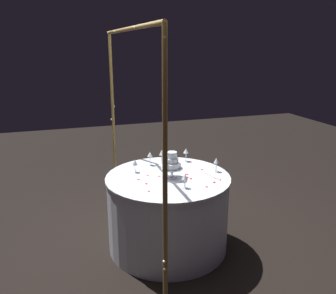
{
  "coord_description": "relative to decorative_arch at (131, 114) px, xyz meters",
  "views": [
    {
      "loc": [
        -3.17,
        1.04,
        2.09
      ],
      "look_at": [
        0.0,
        0.0,
        1.11
      ],
      "focal_mm": 37.44,
      "sensor_mm": 36.0,
      "label": 1
    }
  ],
  "objects": [
    {
      "name": "rose_petal_6",
      "position": [
        0.07,
        -0.77,
        -0.66
      ],
      "size": [
        0.03,
        0.04,
        0.0
      ],
      "primitive_type": "ellipsoid",
      "rotation": [
        0.0,
        0.0,
        1.87
      ],
      "color": "red",
      "rests_on": "main_table"
    },
    {
      "name": "wine_glass_3",
      "position": [
        -0.03,
        -0.89,
        -0.55
      ],
      "size": [
        0.06,
        0.06,
        0.15
      ],
      "color": "silver",
      "rests_on": "main_table"
    },
    {
      "name": "rose_petal_9",
      "position": [
        -0.23,
        -0.83,
        -0.66
      ],
      "size": [
        0.04,
        0.04,
        0.0
      ],
      "primitive_type": "ellipsoid",
      "rotation": [
        0.0,
        0.0,
        4.25
      ],
      "color": "red",
      "rests_on": "main_table"
    },
    {
      "name": "rose_petal_8",
      "position": [
        0.48,
        -0.51,
        -0.66
      ],
      "size": [
        0.04,
        0.04,
        0.0
      ],
      "primitive_type": "ellipsoid",
      "rotation": [
        0.0,
        0.0,
        5.13
      ],
      "color": "red",
      "rests_on": "main_table"
    },
    {
      "name": "rose_petal_17",
      "position": [
        0.1,
        -0.49,
        -0.66
      ],
      "size": [
        0.03,
        0.04,
        0.0
      ],
      "primitive_type": "ellipsoid",
      "rotation": [
        0.0,
        0.0,
        0.9
      ],
      "color": "red",
      "rests_on": "main_table"
    },
    {
      "name": "rose_petal_7",
      "position": [
        0.11,
        -0.54,
        -0.66
      ],
      "size": [
        0.03,
        0.02,
        0.0
      ],
      "primitive_type": "ellipsoid",
      "rotation": [
        0.0,
        0.0,
        3.0
      ],
      "color": "red",
      "rests_on": "main_table"
    },
    {
      "name": "rose_petal_4",
      "position": [
        -0.21,
        -0.81,
        -0.66
      ],
      "size": [
        0.04,
        0.04,
        0.0
      ],
      "primitive_type": "ellipsoid",
      "rotation": [
        0.0,
        0.0,
        5.46
      ],
      "color": "red",
      "rests_on": "main_table"
    },
    {
      "name": "rose_petal_11",
      "position": [
        -0.14,
        -0.56,
        -0.66
      ],
      "size": [
        0.04,
        0.04,
        0.0
      ],
      "primitive_type": "ellipsoid",
      "rotation": [
        0.0,
        0.0,
        2.74
      ],
      "color": "red",
      "rests_on": "main_table"
    },
    {
      "name": "rose_petal_0",
      "position": [
        0.23,
        -0.56,
        -0.66
      ],
      "size": [
        0.03,
        0.04,
        0.0
      ],
      "primitive_type": "ellipsoid",
      "rotation": [
        0.0,
        0.0,
        2.04
      ],
      "color": "red",
      "rests_on": "main_table"
    },
    {
      "name": "rose_petal_15",
      "position": [
        -0.13,
        -0.1,
        -0.66
      ],
      "size": [
        0.03,
        0.02,
        0.0
      ],
      "primitive_type": "ellipsoid",
      "rotation": [
        0.0,
        0.0,
        3.16
      ],
      "color": "red",
      "rests_on": "main_table"
    },
    {
      "name": "decorative_arch",
      "position": [
        0.0,
        0.0,
        0.0
      ],
      "size": [
        2.14,
        0.06,
        2.23
      ],
      "color": "olive",
      "rests_on": "ground"
    },
    {
      "name": "wine_glass_4",
      "position": [
        0.39,
        -0.71,
        -0.55
      ],
      "size": [
        0.06,
        0.06,
        0.15
      ],
      "color": "silver",
      "rests_on": "main_table"
    },
    {
      "name": "rose_petal_5",
      "position": [
        0.11,
        -0.36,
        -0.66
      ],
      "size": [
        0.04,
        0.04,
        0.0
      ],
      "primitive_type": "ellipsoid",
      "rotation": [
        0.0,
        0.0,
        5.59
      ],
      "color": "red",
      "rests_on": "main_table"
    },
    {
      "name": "wine_glass_2",
      "position": [
        -0.33,
        -0.42,
        -0.57
      ],
      "size": [
        0.06,
        0.06,
        0.13
      ],
      "color": "silver",
      "rests_on": "main_table"
    },
    {
      "name": "ground_plane",
      "position": [
        -0.0,
        -0.36,
        -1.46
      ],
      "size": [
        12.0,
        12.0,
        0.0
      ],
      "primitive_type": "plane",
      "color": "black"
    },
    {
      "name": "wine_glass_5",
      "position": [
        0.42,
        -0.43,
        -0.55
      ],
      "size": [
        0.06,
        0.06,
        0.15
      ],
      "color": "silver",
      "rests_on": "main_table"
    },
    {
      "name": "rose_petal_16",
      "position": [
        -0.31,
        -0.08,
        -0.66
      ],
      "size": [
        0.03,
        0.03,
        0.0
      ],
      "primitive_type": "ellipsoid",
      "rotation": [
        0.0,
        0.0,
        6.0
      ],
      "color": "red",
      "rests_on": "main_table"
    },
    {
      "name": "cake_knife",
      "position": [
        -0.15,
        -0.79,
        -0.66
      ],
      "size": [
        0.29,
        0.1,
        0.01
      ],
      "color": "silver",
      "rests_on": "main_table"
    },
    {
      "name": "tiered_cake",
      "position": [
        -0.06,
        -0.39,
        -0.51
      ],
      "size": [
        0.22,
        0.22,
        0.27
      ],
      "color": "silver",
      "rests_on": "main_table"
    },
    {
      "name": "rose_petal_18",
      "position": [
        -0.1,
        -0.54,
        -0.66
      ],
      "size": [
        0.04,
        0.03,
        0.0
      ],
      "primitive_type": "ellipsoid",
      "rotation": [
        0.0,
        0.0,
        2.91
      ],
      "color": "red",
      "rests_on": "main_table"
    },
    {
      "name": "rose_petal_1",
      "position": [
        -0.01,
        -0.56,
        -0.66
      ],
      "size": [
        0.04,
        0.05,
        0.0
      ],
      "primitive_type": "ellipsoid",
      "rotation": [
        0.0,
        0.0,
        4.43
      ],
      "color": "red",
      "rests_on": "main_table"
    },
    {
      "name": "rose_petal_10",
      "position": [
        -0.3,
        -0.74,
        -0.66
      ],
      "size": [
        0.05,
        0.04,
        0.0
      ],
      "primitive_type": "ellipsoid",
      "rotation": [
        0.0,
        0.0,
        5.87
      ],
      "color": "red",
      "rests_on": "main_table"
    },
    {
      "name": "rose_petal_2",
      "position": [
        0.0,
        -0.06,
        -0.66
      ],
      "size": [
        0.04,
        0.04,
        0.0
      ],
      "primitive_type": "ellipsoid",
      "rotation": [
        0.0,
        0.0,
        0.87
      ],
      "color": "red",
      "rests_on": "main_table"
    },
    {
      "name": "rose_petal_14",
      "position": [
        0.02,
        -0.28,
        -0.66
      ],
      "size": [
        0.03,
        0.04,
        0.0
      ],
      "primitive_type": "ellipsoid",
      "rotation": [
        0.0,
        0.0,
        4.13
      ],
      "color": "red",
      "rests_on": "main_table"
    },
    {
      "name": "wine_glass_0",
      "position": [
        0.34,
        -0.5,
        -0.54
      ],
      "size": [
        0.07,
        0.07,
        0.17
      ],
      "color": "silver",
      "rests_on": "main_table"
    },
    {
      "name": "wine_glass_6",
      "position": [
        0.4,
        -0.28,
        -0.55
      ],
      "size": [
        0.06,
        0.06,
        0.15
      ],
      "color": "silver",
      "rests_on": "main_table"
    },
    {
      "name": "wine_glass_1",
      "position": [
        0.22,
        -0.07,
        -0.57
      ],
      "size": [
        0.06,
        0.06,
        0.14
      ],
      "color": "silver",
      "rests_on": "main_table"
    },
    {
      "name": "rose_petal_13",
      "position": [
        0.35,
        -0.75,
        -0.66
      ],
      "size": [
        0.03,
        0.04,
        0.0
      ],
      "primitive_type": "ellipsoid",
      "rotation": [
        0.0,
        0.0,
        4.21
      ],
      "color": "red",
      "rests_on": "main_table"
    },
    {
      "name": "rose_petal_12",
      "position": [
        0.09,
        -0.17,
        -0.66
      ],
      "size": [
        0.04,
        0.03,
        0.0
      ],
      "primitive_type": "ellipsoid",
      "rotation": [
        0.0,
        0.0,
        2.76
      ],
      "color": "red",
      "rests_on": "main_table"
    },
    {
      "name": "main_table",
      "position": [
        -0.0,
        -0.36,
        -1.06
      ],
      "size": [
        1.27,
        1.27,
        0.8
      ],
      "color": "silver",
      "rests_on": "ground"
    },
    {
      "name": "rose_petal_3",
      "position": [
        -0.38,
        -0.62,
        -0.66
      ],
      "size": [
        0.04,
        0.03,
        0.0
      ],
      "primitive_type": "ellipsoid",
      "rotation": [
        0.0,
        0.0,
        0.11
      ],
      "color": "red",
      "rests_on": "main_table"
    }
  ]
}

